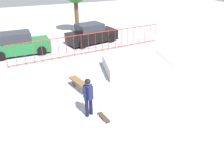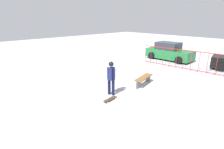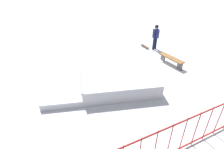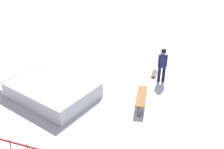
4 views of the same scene
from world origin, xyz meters
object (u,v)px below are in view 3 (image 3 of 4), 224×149
object	(u,v)px
skater	(156,35)
park_bench	(171,59)
skateboard	(145,46)
skate_ramp	(109,82)

from	to	relation	value
skater	park_bench	world-z (taller)	skater
skater	skateboard	world-z (taller)	skater
skate_ramp	skateboard	size ratio (longest dim) A/B	7.15
skate_ramp	skateboard	bearing A→B (deg)	-125.95
park_bench	skateboard	bearing A→B (deg)	-86.98
skateboard	park_bench	bearing A→B (deg)	-3.43
skate_ramp	skateboard	distance (m)	5.46
skater	park_bench	bearing A→B (deg)	-29.60
skate_ramp	skater	world-z (taller)	skater
skate_ramp	park_bench	bearing A→B (deg)	-156.83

